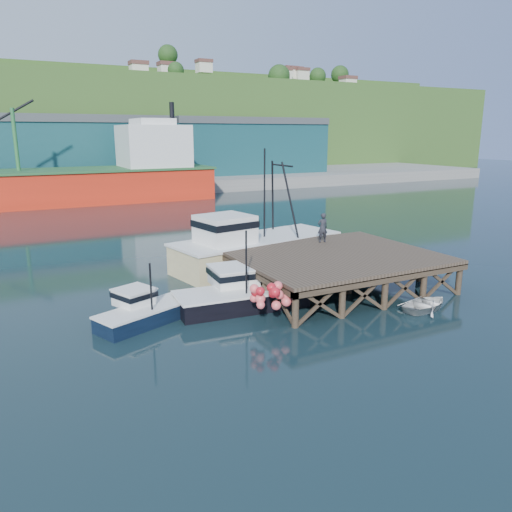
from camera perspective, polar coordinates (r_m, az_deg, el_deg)
ground at (r=29.06m, az=-0.06°, el=-4.98°), size 300.00×300.00×0.00m
wharf at (r=31.16m, az=9.14°, el=-0.14°), size 12.00×10.00×2.62m
far_quay at (r=95.66m, az=-19.79°, el=8.03°), size 160.00×40.00×2.00m
warehouse_mid at (r=90.39m, az=-19.63°, el=11.25°), size 28.00×16.00×9.00m
warehouse_right at (r=99.11m, az=-1.84°, el=12.19°), size 30.00×16.00×9.00m
cargo_ship at (r=72.83m, az=-24.16°, el=7.89°), size 55.50×10.00×13.75m
hillside at (r=125.10m, az=-22.13°, el=13.62°), size 220.00×50.00×22.00m
boat_navy at (r=26.10m, az=-12.79°, el=-6.04°), size 5.52×3.85×3.25m
boat_black at (r=27.67m, az=-1.87°, el=-4.17°), size 7.44×6.23×4.48m
trawler at (r=35.58m, az=-0.24°, el=1.43°), size 13.10×6.64×8.37m
dinghy at (r=28.86m, az=18.87°, el=-5.20°), size 3.52×2.79×0.66m
dockworker at (r=34.25m, az=7.61°, el=3.22°), size 0.79×0.57×2.01m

